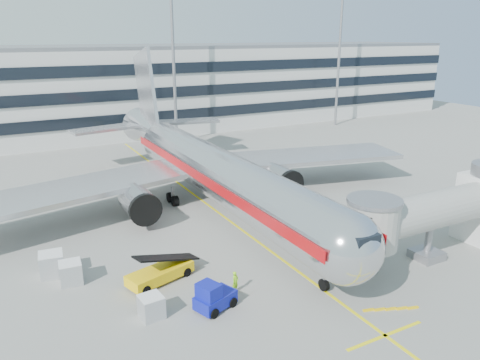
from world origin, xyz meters
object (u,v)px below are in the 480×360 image
main_jet (208,167)px  cargo_container_front (151,307)px  cargo_container_left (71,273)px  cargo_container_right (52,264)px  belt_loader (160,272)px  ramp_worker (235,282)px  baggage_tug (213,297)px

main_jet → cargo_container_front: bearing=-124.9°
main_jet → cargo_container_left: main_jet is taller
main_jet → cargo_container_right: main_jet is taller
belt_loader → cargo_container_left: 6.51m
main_jet → ramp_worker: main_jet is taller
belt_loader → cargo_container_right: size_ratio=2.86×
main_jet → cargo_container_right: bearing=-154.0°
cargo_container_left → cargo_container_right: 2.15m
belt_loader → cargo_container_right: (-6.93, 4.70, 0.20)m
cargo_container_front → ramp_worker: (6.20, 0.16, 0.04)m
belt_loader → cargo_container_front: size_ratio=3.51×
cargo_container_right → belt_loader: bearing=-34.2°
belt_loader → cargo_container_right: belt_loader is taller
belt_loader → ramp_worker: belt_loader is taller
main_jet → belt_loader: main_jet is taller
belt_loader → ramp_worker: (4.18, -4.04, 0.08)m
cargo_container_front → cargo_container_left: bearing=118.6°
belt_loader → ramp_worker: 5.81m
cargo_container_right → cargo_container_front: 10.16m
main_jet → baggage_tug: bearing=-113.7°
cargo_container_left → ramp_worker: size_ratio=1.05×
ramp_worker → belt_loader: bearing=112.6°
cargo_container_front → belt_loader: bearing=64.2°
cargo_container_left → belt_loader: bearing=-25.9°
cargo_container_right → ramp_worker: size_ratio=1.19×
cargo_container_front → ramp_worker: ramp_worker is taller
baggage_tug → ramp_worker: 2.61m
cargo_container_right → cargo_container_front: (4.90, -8.89, -0.16)m
baggage_tug → cargo_container_right: 13.31m
belt_loader → main_jet: bearing=52.6°
main_jet → ramp_worker: size_ratio=31.91×
cargo_container_left → ramp_worker: bearing=-34.4°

